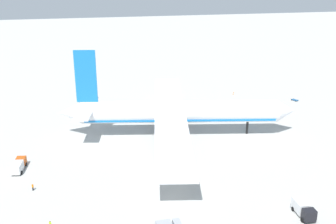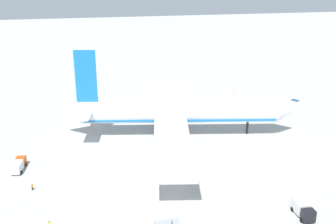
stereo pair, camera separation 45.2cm
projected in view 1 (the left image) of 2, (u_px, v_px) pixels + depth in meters
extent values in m
plane|color=#B2B2AD|center=(180.00, 134.00, 121.02)|extent=(600.00, 600.00, 0.00)
cylinder|color=white|center=(180.00, 111.00, 118.61)|extent=(57.32, 16.94, 6.47)
cone|color=white|center=(286.00, 110.00, 119.42)|extent=(6.26, 7.19, 6.34)
cone|color=white|center=(70.00, 113.00, 117.78)|extent=(7.49, 7.24, 6.14)
cube|color=#1972BF|center=(86.00, 76.00, 114.32)|extent=(5.99, 1.60, 14.90)
cube|color=white|center=(89.00, 102.00, 122.78)|extent=(6.06, 10.01, 0.36)
cube|color=white|center=(83.00, 115.00, 112.15)|extent=(6.06, 10.01, 0.36)
cube|color=white|center=(168.00, 93.00, 139.07)|extent=(15.61, 37.52, 0.70)
cylinder|color=slate|center=(172.00, 105.00, 134.74)|extent=(6.24, 4.95, 3.98)
cube|color=white|center=(173.00, 145.00, 98.65)|extent=(15.61, 37.52, 0.70)
cylinder|color=slate|center=(176.00, 145.00, 104.61)|extent=(5.65, 4.81, 3.94)
cylinder|color=black|center=(247.00, 127.00, 120.88)|extent=(0.70, 0.70, 3.91)
cylinder|color=black|center=(170.00, 122.00, 125.21)|extent=(0.70, 0.70, 3.91)
cylinder|color=black|center=(171.00, 135.00, 115.36)|extent=(0.70, 0.70, 3.91)
cube|color=#1972BF|center=(180.00, 117.00, 119.21)|extent=(55.02, 16.20, 0.50)
cube|color=#BF4C14|center=(21.00, 161.00, 101.48)|extent=(2.51, 2.35, 1.82)
cube|color=silver|center=(17.00, 167.00, 97.97)|extent=(2.82, 4.53, 1.99)
cube|color=black|center=(22.00, 158.00, 102.00)|extent=(1.87, 0.34, 0.80)
cylinder|color=black|center=(17.00, 165.00, 101.52)|extent=(0.42, 0.93, 0.90)
cylinder|color=black|center=(26.00, 164.00, 101.67)|extent=(0.42, 0.93, 0.90)
cylinder|color=black|center=(12.00, 173.00, 97.39)|extent=(0.42, 0.93, 0.90)
cylinder|color=black|center=(21.00, 173.00, 97.54)|extent=(0.42, 0.93, 0.90)
cube|color=black|center=(180.00, 224.00, 75.20)|extent=(0.11, 2.01, 1.00)
cube|color=black|center=(309.00, 215.00, 78.96)|extent=(2.45, 1.89, 2.26)
cube|color=silver|center=(301.00, 206.00, 81.98)|extent=(2.51, 3.82, 2.27)
cube|color=black|center=(311.00, 214.00, 78.18)|extent=(2.02, 0.14, 0.99)
cylinder|color=black|center=(314.00, 219.00, 79.72)|extent=(0.33, 0.91, 0.90)
cylinder|color=black|center=(302.00, 220.00, 79.30)|extent=(0.33, 0.91, 0.90)
cylinder|color=black|center=(304.00, 208.00, 83.30)|extent=(0.33, 0.91, 0.90)
cylinder|color=black|center=(293.00, 209.00, 82.89)|extent=(0.33, 0.91, 0.90)
cube|color=#26598C|center=(295.00, 100.00, 151.20)|extent=(2.33, 2.78, 0.15)
cylinder|color=#333338|center=(291.00, 99.00, 152.30)|extent=(0.34, 0.57, 0.08)
cylinder|color=black|center=(291.00, 100.00, 151.48)|extent=(0.29, 0.41, 0.40)
cylinder|color=black|center=(294.00, 99.00, 152.31)|extent=(0.29, 0.41, 0.40)
cylinder|color=black|center=(296.00, 101.00, 150.14)|extent=(0.29, 0.41, 0.40)
cylinder|color=black|center=(298.00, 100.00, 150.96)|extent=(0.29, 0.41, 0.40)
cylinder|color=#B2F219|center=(50.00, 223.00, 77.01)|extent=(0.53, 0.53, 0.65)
sphere|color=#8C6647|center=(50.00, 221.00, 76.86)|extent=(0.24, 0.24, 0.24)
cylinder|color=black|center=(33.00, 189.00, 90.54)|extent=(0.44, 0.44, 0.82)
cylinder|color=orange|center=(33.00, 186.00, 90.30)|extent=(0.55, 0.55, 0.62)
sphere|color=tan|center=(32.00, 184.00, 90.16)|extent=(0.22, 0.22, 0.22)
cone|color=orange|center=(234.00, 92.00, 160.33)|extent=(0.36, 0.36, 0.55)
cone|color=orange|center=(233.00, 94.00, 158.22)|extent=(0.36, 0.36, 0.55)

